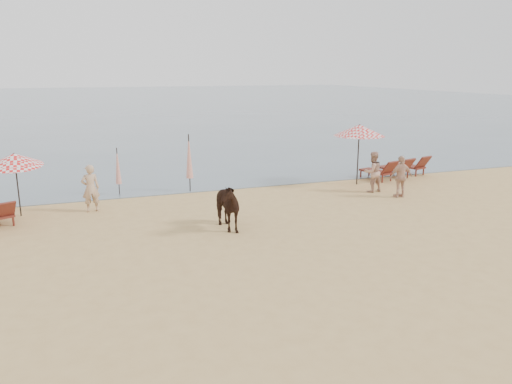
% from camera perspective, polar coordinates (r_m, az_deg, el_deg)
% --- Properties ---
extents(ground, '(120.00, 120.00, 0.00)m').
position_cam_1_polar(ground, '(12.76, 7.71, -9.88)').
color(ground, tan).
rests_on(ground, ground).
extents(sea, '(160.00, 140.00, 0.06)m').
position_cam_1_polar(sea, '(90.64, -16.46, 10.00)').
color(sea, '#51606B').
rests_on(sea, ground).
extents(lounger_cluster_right, '(3.50, 2.59, 0.69)m').
position_cam_1_polar(lounger_cluster_right, '(25.21, 15.80, 2.70)').
color(lounger_cluster_right, maroon).
rests_on(lounger_cluster_right, ground).
extents(umbrella_open_left_b, '(1.86, 1.89, 2.37)m').
position_cam_1_polar(umbrella_open_left_b, '(19.38, -25.87, 3.35)').
color(umbrella_open_left_b, black).
rests_on(umbrella_open_left_b, ground).
extents(umbrella_open_right, '(2.25, 2.25, 2.75)m').
position_cam_1_polar(umbrella_open_right, '(22.90, 11.72, 6.92)').
color(umbrella_open_right, black).
rests_on(umbrella_open_right, ground).
extents(umbrella_closed_left, '(0.24, 0.24, 2.00)m').
position_cam_1_polar(umbrella_closed_left, '(21.36, -15.52, 2.86)').
color(umbrella_closed_left, black).
rests_on(umbrella_closed_left, ground).
extents(umbrella_closed_right, '(0.30, 0.30, 2.48)m').
position_cam_1_polar(umbrella_closed_right, '(21.34, -7.65, 4.03)').
color(umbrella_closed_right, black).
rests_on(umbrella_closed_right, ground).
extents(cow, '(1.07, 1.99, 1.61)m').
position_cam_1_polar(cow, '(16.29, -3.76, -1.52)').
color(cow, black).
rests_on(cow, ground).
extents(beachgoer_left, '(0.69, 0.50, 1.76)m').
position_cam_1_polar(beachgoer_left, '(19.23, -18.39, 0.41)').
color(beachgoer_left, tan).
rests_on(beachgoer_left, ground).
extents(beachgoer_right_a, '(0.90, 0.74, 1.74)m').
position_cam_1_polar(beachgoer_right_a, '(21.83, 13.18, 2.25)').
color(beachgoer_right_a, tan).
rests_on(beachgoer_right_a, ground).
extents(beachgoer_right_b, '(1.02, 0.45, 1.72)m').
position_cam_1_polar(beachgoer_right_b, '(21.18, 16.24, 1.69)').
color(beachgoer_right_b, tan).
rests_on(beachgoer_right_b, ground).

